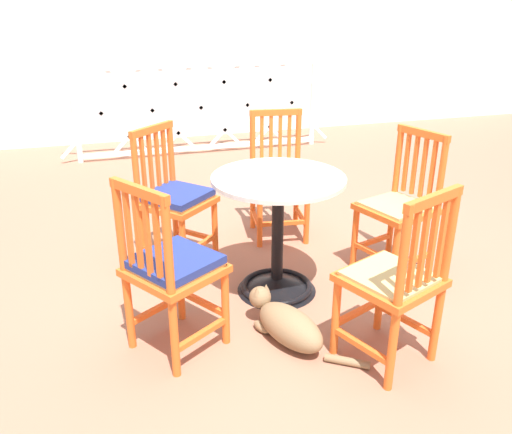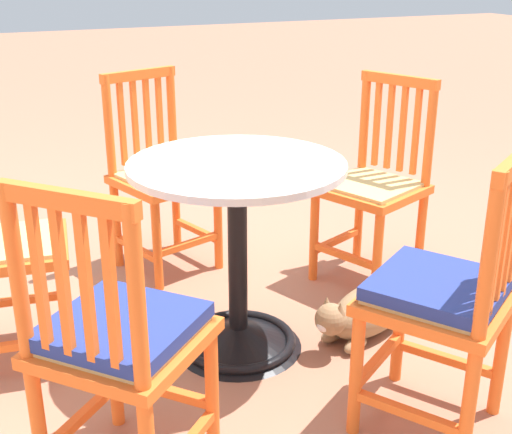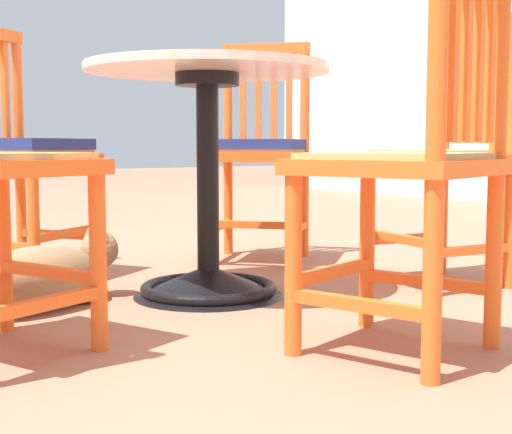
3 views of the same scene
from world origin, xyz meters
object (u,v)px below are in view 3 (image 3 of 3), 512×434
(cafe_table, at_px, (208,207))
(tabby_cat, at_px, (47,276))
(orange_chair_tucked_in, at_px, (445,159))
(orange_chair_at_corner, at_px, (409,166))
(orange_chair_facing_out, at_px, (258,153))
(orange_chair_near_fence, at_px, (20,155))

(cafe_table, relative_size, tabby_cat, 1.20)
(cafe_table, distance_m, orange_chair_tucked_in, 0.84)
(orange_chair_at_corner, xyz_separation_m, orange_chair_tucked_in, (-0.55, 0.74, 0.00))
(orange_chair_facing_out, bearing_deg, cafe_table, -46.75)
(orange_chair_near_fence, bearing_deg, orange_chair_at_corner, 15.85)
(orange_chair_at_corner, height_order, tabby_cat, orange_chair_at_corner)
(orange_chair_near_fence, distance_m, orange_chair_at_corner, 1.55)
(orange_chair_at_corner, relative_size, orange_chair_tucked_in, 1.00)
(cafe_table, bearing_deg, orange_chair_at_corner, 2.82)
(cafe_table, distance_m, orange_chair_facing_out, 0.77)
(tabby_cat, bearing_deg, orange_chair_facing_out, 111.26)
(orange_chair_facing_out, bearing_deg, orange_chair_at_corner, -20.84)
(tabby_cat, bearing_deg, orange_chair_near_fence, 169.73)
(cafe_table, xyz_separation_m, orange_chair_at_corner, (0.82, 0.04, 0.15))
(orange_chair_near_fence, height_order, orange_chair_tucked_in, same)
(orange_chair_tucked_in, relative_size, orange_chair_facing_out, 1.00)
(cafe_table, distance_m, orange_chair_at_corner, 0.84)
(cafe_table, bearing_deg, orange_chair_facing_out, 133.25)
(orange_chair_near_fence, bearing_deg, orange_chair_tucked_in, 51.03)
(cafe_table, height_order, orange_chair_near_fence, orange_chair_near_fence)
(orange_chair_near_fence, distance_m, orange_chair_facing_out, 0.95)
(orange_chair_tucked_in, bearing_deg, orange_chair_at_corner, -53.66)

